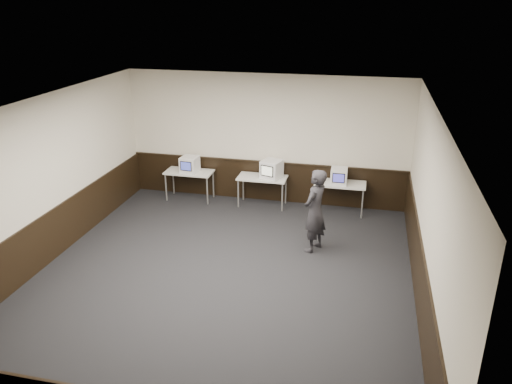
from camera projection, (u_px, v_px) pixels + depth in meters
The scene contains 17 objects.
floor at pixel (221, 279), 9.25m from camera, with size 8.00×8.00×0.00m, color black.
ceiling at pixel (216, 108), 8.07m from camera, with size 8.00×8.00×0.00m, color white.
back_wall at pixel (266, 139), 12.29m from camera, with size 7.00×7.00×0.00m, color silver.
front_wall at pixel (104, 347), 5.03m from camera, with size 7.00×7.00×0.00m, color silver.
left_wall at pixel (41, 184), 9.39m from camera, with size 8.00×8.00×0.00m, color silver.
right_wall at pixel (429, 218), 7.93m from camera, with size 8.00×8.00×0.00m, color silver.
wainscot_back at pixel (265, 181), 12.67m from camera, with size 6.98×0.04×1.00m, color black.
wainscot_left at pixel (50, 236), 9.79m from camera, with size 0.04×7.98×1.00m, color black.
wainscot_right at pixel (420, 278), 8.34m from camera, with size 0.04×7.98×1.00m, color black.
wainscot_rail at pixel (265, 162), 12.46m from camera, with size 6.98×0.06×0.04m, color black.
desk_left at pixel (189, 174), 12.66m from camera, with size 1.20×0.60×0.75m.
desk_center at pixel (262, 180), 12.26m from camera, with size 1.20×0.60×0.75m.
desk_right at pixel (340, 186), 11.87m from camera, with size 1.20×0.60×0.75m.
emac_left at pixel (190, 164), 12.50m from camera, with size 0.44×0.47×0.40m.
emac_center at pixel (272, 169), 12.10m from camera, with size 0.56×0.58×0.44m.
emac_right at pixel (339, 176), 11.73m from camera, with size 0.39×0.42×0.38m.
person at pixel (315, 211), 10.01m from camera, with size 0.64×0.42×1.75m, color #242328.
Camera 1 is at (2.42, -7.66, 4.91)m, focal length 35.00 mm.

